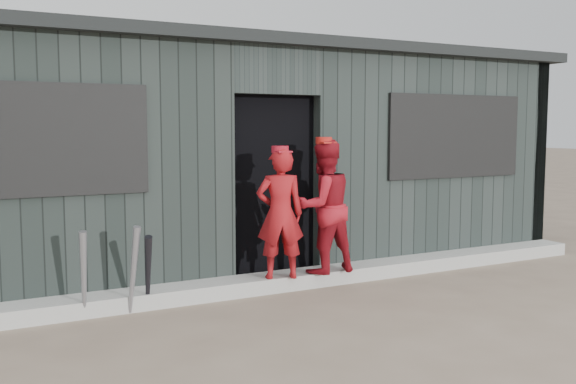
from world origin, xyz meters
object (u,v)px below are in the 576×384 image
dugout (225,157)px  player_red_left (280,214)px  bat_right (148,273)px  player_grey_back (274,213)px  bat_left (84,276)px  player_red_right (323,207)px  bat_mid (133,270)px

dugout → player_red_left: bearing=-94.9°
bat_right → player_red_left: player_red_left is taller
player_red_left → player_grey_back: player_red_left is taller
bat_left → player_red_right: size_ratio=0.57×
player_red_left → player_red_right: player_red_right is taller
bat_left → player_red_right: player_red_right is taller
player_red_left → dugout: dugout is taller
bat_mid → player_grey_back: size_ratio=0.59×
bat_mid → player_grey_back: 2.05m
player_grey_back → bat_mid: bearing=10.6°
bat_right → dugout: bearing=51.5°
bat_left → player_grey_back: player_grey_back is taller
player_red_right → bat_mid: bearing=0.5°
player_red_left → bat_right: bearing=21.4°
bat_left → bat_mid: (0.42, -0.04, 0.01)m
bat_left → bat_mid: size_ratio=0.97×
bat_mid → player_red_left: 1.56m
player_red_left → dugout: 1.90m
player_red_left → player_red_right: bearing=-160.0°
dugout → bat_right: bearing=-128.5°
player_red_left → dugout: (0.16, 1.83, 0.49)m
dugout → bat_left: bearing=-137.6°
bat_left → bat_right: bat_left is taller
bat_mid → player_red_left: bearing=3.9°
bat_left → bat_mid: bat_mid is taller
bat_mid → player_red_left: player_red_left is taller
bat_right → player_red_right: player_red_right is taller
player_red_left → dugout: size_ratio=0.16×
bat_left → dugout: dugout is taller
player_red_right → player_grey_back: (-0.20, 0.76, -0.15)m
bat_mid → dugout: size_ratio=0.10×
bat_left → player_red_right: (2.43, 0.08, 0.45)m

